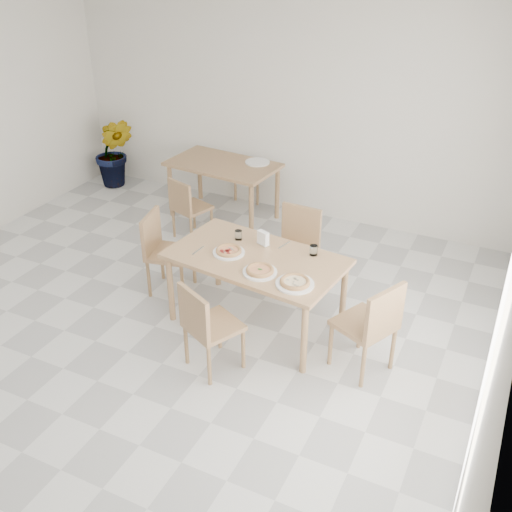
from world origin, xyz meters
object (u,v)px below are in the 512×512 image
at_px(chair_west, 162,247).
at_px(pizza_pepperoni, 229,250).
at_px(plate_margherita, 260,272).
at_px(tumbler_a, 238,235).
at_px(plate_pepperoni, 229,252).
at_px(second_table, 223,170).
at_px(chair_back_n, 255,165).
at_px(potted_plant, 114,152).
at_px(plate_empty, 257,162).
at_px(pizza_margherita, 260,270).
at_px(chair_back_s, 187,205).
at_px(plate_mushroom, 295,284).
at_px(tumbler_b, 314,250).
at_px(chair_south, 206,323).
at_px(chair_north, 296,243).
at_px(pizza_mushroom, 295,282).
at_px(napkin_holder, 263,239).
at_px(chair_east, 372,323).

height_order(chair_west, pizza_pepperoni, chair_west).
height_order(plate_margherita, tumbler_a, tumbler_a).
height_order(plate_pepperoni, second_table, plate_pepperoni).
distance_m(plate_margherita, chair_back_n, 3.37).
relative_size(plate_pepperoni, potted_plant, 0.29).
xyz_separation_m(second_table, plate_empty, (0.39, 0.20, 0.10)).
relative_size(chair_west, pizza_margherita, 2.69).
xyz_separation_m(plate_margherita, chair_back_s, (-1.68, 1.48, -0.30)).
xyz_separation_m(plate_mushroom, tumbler_a, (-0.81, 0.52, 0.04)).
xyz_separation_m(pizza_pepperoni, tumbler_a, (-0.05, 0.29, 0.01)).
bearing_deg(plate_empty, chair_back_n, 119.25).
distance_m(pizza_pepperoni, chair_back_s, 1.83).
bearing_deg(chair_west, tumbler_b, -97.80).
relative_size(chair_south, chair_west, 0.97).
distance_m(pizza_pepperoni, plate_empty, 2.37).
xyz_separation_m(chair_north, pizza_mushroom, (0.44, -1.11, 0.27)).
xyz_separation_m(pizza_margherita, tumbler_b, (0.31, 0.51, 0.02)).
xyz_separation_m(plate_margherita, napkin_holder, (-0.19, 0.48, 0.06)).
xyz_separation_m(plate_margherita, pizza_pepperoni, (-0.41, 0.19, 0.02)).
bearing_deg(pizza_mushroom, chair_north, 111.58).
bearing_deg(plate_pepperoni, tumbler_b, 23.78).
height_order(plate_margherita, pizza_mushroom, pizza_mushroom).
bearing_deg(pizza_margherita, pizza_pepperoni, 155.04).
bearing_deg(plate_margherita, pizza_margherita, 0.00).
bearing_deg(chair_back_s, plate_pepperoni, 152.48).
distance_m(second_table, chair_back_n, 0.80).
bearing_deg(chair_back_s, tumbler_a, 158.60).
distance_m(chair_east, chair_back_n, 3.91).
xyz_separation_m(chair_west, plate_pepperoni, (0.89, -0.20, 0.25)).
bearing_deg(chair_back_n, plate_pepperoni, -67.74).
distance_m(plate_empty, potted_plant, 2.33).
distance_m(chair_north, tumbler_a, 0.75).
distance_m(plate_margherita, second_table, 2.73).
distance_m(pizza_mushroom, potted_plant, 4.62).
xyz_separation_m(chair_back_s, chair_back_n, (0.17, 1.52, 0.02)).
distance_m(chair_south, chair_back_s, 2.49).
bearing_deg(pizza_margherita, plate_empty, 116.18).
bearing_deg(chair_south, tumbler_a, -52.25).
distance_m(chair_east, plate_margherita, 1.06).
bearing_deg(second_table, plate_empty, 32.44).
bearing_deg(plate_margherita, plate_pepperoni, 155.04).
bearing_deg(chair_east, pizza_mushroom, -58.19).
xyz_separation_m(chair_east, plate_empty, (-2.22, 2.39, 0.24)).
height_order(chair_west, napkin_holder, napkin_holder).
distance_m(plate_pepperoni, pizza_pepperoni, 0.02).
relative_size(pizza_margherita, plate_empty, 1.03).
height_order(plate_margherita, potted_plant, potted_plant).
bearing_deg(plate_pepperoni, potted_plant, 143.64).
bearing_deg(second_table, tumbler_a, -52.04).
distance_m(plate_mushroom, chair_back_s, 2.56).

